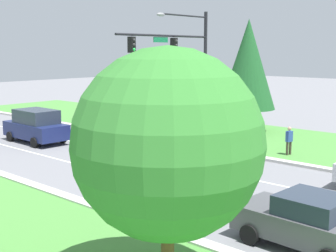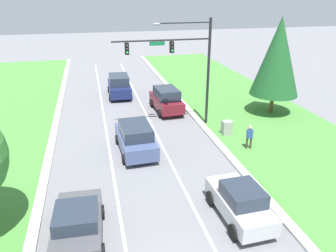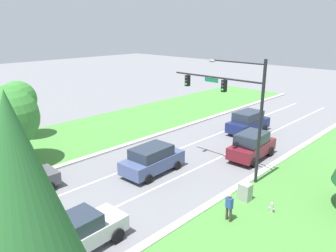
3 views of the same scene
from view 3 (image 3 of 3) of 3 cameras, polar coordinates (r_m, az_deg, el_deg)
traffic_signal_mast at (r=22.08m, az=11.45°, el=4.56°), size 7.25×0.41×8.16m
navy_suv at (r=32.71m, az=13.77°, el=0.66°), size 2.34×4.84×2.15m
silver_sedan at (r=16.48m, az=-14.71°, el=-17.31°), size 2.09×4.21×1.81m
graphite_sedan at (r=22.43m, az=-24.12°, el=-8.77°), size 2.30×4.22×1.69m
slate_blue_suv at (r=23.31m, az=-2.76°, el=-5.81°), size 2.43×4.88×1.95m
burgundy_suv at (r=26.47m, az=14.38°, el=-3.31°), size 2.37×4.71×2.10m
utility_cabinet at (r=20.38m, az=13.26°, el=-11.20°), size 0.70×0.60×1.12m
pedestrian at (r=18.07m, az=10.60°, el=-13.57°), size 0.42×0.29×1.69m
fire_hydrant at (r=19.68m, az=17.61°, el=-13.40°), size 0.34×0.20×0.70m
oak_near_left_tree at (r=32.47m, az=-24.68°, el=4.23°), size 3.31×3.31×5.37m
oak_far_left_tree at (r=26.16m, az=-26.29°, el=1.32°), size 4.57×4.57×6.04m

